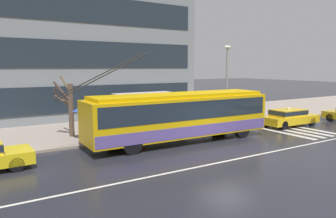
# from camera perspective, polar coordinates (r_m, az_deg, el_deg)

# --- Properties ---
(ground_plane) EXTENTS (160.00, 160.00, 0.00)m
(ground_plane) POSITION_cam_1_polar(r_m,az_deg,el_deg) (17.00, 10.61, -7.51)
(ground_plane) COLOR #22242C
(sidewalk_slab) EXTENTS (80.00, 10.00, 0.14)m
(sidewalk_slab) POSITION_cam_1_polar(r_m,az_deg,el_deg) (24.98, -4.84, -2.42)
(sidewalk_slab) COLOR gray
(sidewalk_slab) RESTS_ON ground_plane
(crosswalk_stripe_edge_near) EXTENTS (0.44, 4.40, 0.01)m
(crosswalk_stripe_edge_near) POSITION_cam_1_polar(r_m,az_deg,el_deg) (22.60, 20.29, -4.10)
(crosswalk_stripe_edge_near) COLOR beige
(crosswalk_stripe_edge_near) RESTS_ON ground_plane
(crosswalk_stripe_inner_a) EXTENTS (0.44, 4.40, 0.01)m
(crosswalk_stripe_inner_a) POSITION_cam_1_polar(r_m,az_deg,el_deg) (23.31, 21.66, -3.82)
(crosswalk_stripe_inner_a) COLOR beige
(crosswalk_stripe_inner_a) RESTS_ON ground_plane
(crosswalk_stripe_center) EXTENTS (0.44, 4.40, 0.01)m
(crosswalk_stripe_center) POSITION_cam_1_polar(r_m,az_deg,el_deg) (24.03, 22.94, -3.56)
(crosswalk_stripe_center) COLOR beige
(crosswalk_stripe_center) RESTS_ON ground_plane
(crosswalk_stripe_inner_b) EXTENTS (0.44, 4.40, 0.01)m
(crosswalk_stripe_inner_b) POSITION_cam_1_polar(r_m,az_deg,el_deg) (24.76, 24.15, -3.31)
(crosswalk_stripe_inner_b) COLOR beige
(crosswalk_stripe_inner_b) RESTS_ON ground_plane
(lane_centre_line) EXTENTS (72.00, 0.14, 0.01)m
(lane_centre_line) POSITION_cam_1_polar(r_m,az_deg,el_deg) (16.17, 13.51, -8.37)
(lane_centre_line) COLOR silver
(lane_centre_line) RESTS_ON ground_plane
(trolleybus) EXTENTS (12.76, 2.72, 5.13)m
(trolleybus) POSITION_cam_1_polar(r_m,az_deg,el_deg) (18.75, 2.28, -1.08)
(trolleybus) COLOR #DEAA0C
(trolleybus) RESTS_ON ground_plane
(taxi_ahead_of_bus) EXTENTS (4.62, 1.97, 1.39)m
(taxi_ahead_of_bus) POSITION_cam_1_polar(r_m,az_deg,el_deg) (25.35, 20.75, -1.29)
(taxi_ahead_of_bus) COLOR yellow
(taxi_ahead_of_bus) RESTS_ON ground_plane
(bus_shelter) EXTENTS (3.96, 1.51, 2.56)m
(bus_shelter) POSITION_cam_1_polar(r_m,az_deg,el_deg) (20.92, -4.38, 1.04)
(bus_shelter) COLOR gray
(bus_shelter) RESTS_ON sidewalk_slab
(pedestrian_at_shelter) EXTENTS (1.37, 1.37, 1.97)m
(pedestrian_at_shelter) POSITION_cam_1_polar(r_m,az_deg,el_deg) (19.32, -15.10, -0.54)
(pedestrian_at_shelter) COLOR black
(pedestrian_at_shelter) RESTS_ON sidewalk_slab
(pedestrian_approaching_curb) EXTENTS (1.05, 1.05, 1.97)m
(pedestrian_approaching_curb) POSITION_cam_1_polar(r_m,az_deg,el_deg) (19.07, -9.80, -0.68)
(pedestrian_approaching_curb) COLOR #13252C
(pedestrian_approaching_curb) RESTS_ON sidewalk_slab
(street_lamp) EXTENTS (0.60, 0.32, 5.77)m
(street_lamp) POSITION_cam_1_polar(r_m,az_deg,el_deg) (23.99, 10.45, 5.59)
(street_lamp) COLOR gray
(street_lamp) RESTS_ON sidewalk_slab
(street_tree_bare) EXTENTS (1.12, 1.43, 3.69)m
(street_tree_bare) POSITION_cam_1_polar(r_m,az_deg,el_deg) (20.40, -17.28, 0.72)
(street_tree_bare) COLOR brown
(street_tree_bare) RESTS_ON sidewalk_slab
(office_tower_corner_left) EXTENTS (27.03, 15.52, 17.68)m
(office_tower_corner_left) POSITION_cam_1_polar(r_m,az_deg,el_deg) (32.88, -23.88, 14.72)
(office_tower_corner_left) COLOR gray
(office_tower_corner_left) RESTS_ON ground_plane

